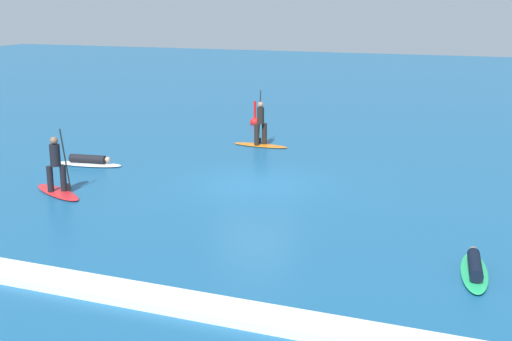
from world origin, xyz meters
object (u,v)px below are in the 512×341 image
surfer_on_red_board (57,178)px  marker_buoy (255,121)px  surfer_on_orange_board (261,133)px  surfer_on_green_board (474,268)px  surfer_on_white_board (89,162)px

surfer_on_red_board → marker_buoy: 13.87m
surfer_on_red_board → surfer_on_orange_board: bearing=96.7°
surfer_on_green_board → surfer_on_orange_board: 14.59m
surfer_on_orange_board → surfer_on_white_board: bearing=51.8°
surfer_on_orange_board → surfer_on_red_board: size_ratio=0.95×
surfer_on_white_board → surfer_on_green_board: bearing=-29.3°
surfer_on_orange_board → marker_buoy: surfer_on_orange_board is taller
surfer_on_green_board → surfer_on_white_board: 15.24m
surfer_on_red_board → marker_buoy: surfer_on_red_board is taller
surfer_on_green_board → surfer_on_orange_board: size_ratio=1.02×
surfer_on_orange_board → surfer_on_red_board: (-3.41, -9.14, -0.03)m
surfer_on_green_board → surfer_on_white_board: bearing=62.0°
surfer_on_red_board → surfer_on_white_board: bearing=137.7°
surfer_on_orange_board → surfer_on_red_board: surfer_on_orange_board is taller
surfer_on_orange_board → marker_buoy: 5.12m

